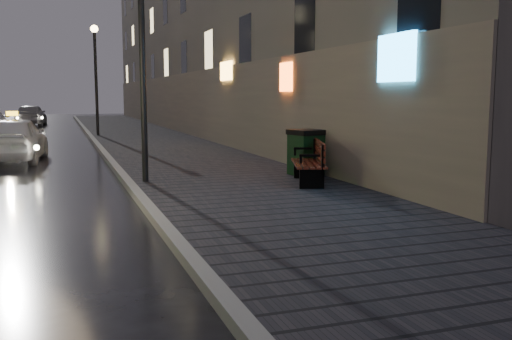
{
  "coord_description": "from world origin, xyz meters",
  "views": [
    {
      "loc": [
        0.03,
        -6.94,
        2.1
      ],
      "look_at": [
        3.13,
        2.01,
        0.85
      ],
      "focal_mm": 40.0,
      "sensor_mm": 36.0,
      "label": 1
    }
  ],
  "objects_px": {
    "bench": "(312,162)",
    "taxi_near": "(14,139)",
    "lamp_near": "(142,31)",
    "trash_bin": "(306,152)",
    "lamp_far": "(96,66)",
    "car_far": "(31,115)"
  },
  "relations": [
    {
      "from": "lamp_near",
      "to": "lamp_far",
      "type": "height_order",
      "value": "same"
    },
    {
      "from": "bench",
      "to": "car_far",
      "type": "distance_m",
      "value": 31.75
    },
    {
      "from": "bench",
      "to": "lamp_near",
      "type": "bearing_deg",
      "value": 175.49
    },
    {
      "from": "lamp_far",
      "to": "bench",
      "type": "bearing_deg",
      "value": -78.8
    },
    {
      "from": "lamp_near",
      "to": "bench",
      "type": "relative_size",
      "value": 2.68
    },
    {
      "from": "lamp_near",
      "to": "lamp_far",
      "type": "distance_m",
      "value": 16.0
    },
    {
      "from": "lamp_far",
      "to": "trash_bin",
      "type": "bearing_deg",
      "value": -76.5
    },
    {
      "from": "bench",
      "to": "taxi_near",
      "type": "bearing_deg",
      "value": 148.37
    },
    {
      "from": "lamp_far",
      "to": "bench",
      "type": "xyz_separation_m",
      "value": [
        3.46,
        -17.48,
        -2.86
      ]
    },
    {
      "from": "lamp_far",
      "to": "car_far",
      "type": "relative_size",
      "value": 1.21
    },
    {
      "from": "bench",
      "to": "taxi_near",
      "type": "relative_size",
      "value": 0.46
    },
    {
      "from": "lamp_near",
      "to": "trash_bin",
      "type": "bearing_deg",
      "value": -3.16
    },
    {
      "from": "lamp_far",
      "to": "taxi_near",
      "type": "bearing_deg",
      "value": -108.5
    },
    {
      "from": "bench",
      "to": "car_far",
      "type": "xyz_separation_m",
      "value": [
        -7.04,
        30.96,
        0.11
      ]
    },
    {
      "from": "lamp_far",
      "to": "trash_bin",
      "type": "distance_m",
      "value": 16.91
    },
    {
      "from": "lamp_far",
      "to": "bench",
      "type": "height_order",
      "value": "lamp_far"
    },
    {
      "from": "lamp_near",
      "to": "taxi_near",
      "type": "distance_m",
      "value": 7.75
    },
    {
      "from": "bench",
      "to": "trash_bin",
      "type": "distance_m",
      "value": 1.34
    },
    {
      "from": "car_far",
      "to": "taxi_near",
      "type": "bearing_deg",
      "value": 96.41
    },
    {
      "from": "lamp_near",
      "to": "trash_bin",
      "type": "relative_size",
      "value": 4.75
    },
    {
      "from": "lamp_far",
      "to": "taxi_near",
      "type": "height_order",
      "value": "lamp_far"
    },
    {
      "from": "bench",
      "to": "taxi_near",
      "type": "distance_m",
      "value": 10.38
    }
  ]
}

